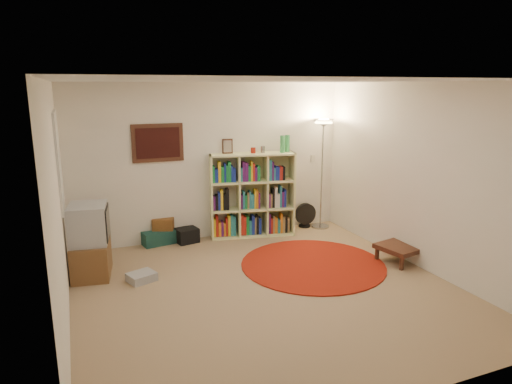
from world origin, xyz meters
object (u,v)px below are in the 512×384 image
floor_lamp (323,138)px  floor_fan (305,215)px  tv_stand (90,242)px  side_table (400,248)px  suitcase (162,235)px  bookshelf (251,196)px

floor_lamp → floor_fan: 1.39m
floor_lamp → tv_stand: 4.07m
floor_fan → side_table: bearing=-76.5°
floor_lamp → suitcase: (-2.75, 0.29, -1.48)m
floor_fan → tv_stand: tv_stand is taller
tv_stand → floor_lamp: bearing=19.3°
side_table → floor_lamp: bearing=96.7°
floor_fan → floor_lamp: bearing=-24.2°
suitcase → floor_fan: bearing=-15.1°
floor_fan → tv_stand: 3.71m
bookshelf → floor_fan: bookshelf is taller
floor_lamp → floor_fan: floor_lamp is taller
floor_fan → tv_stand: bearing=-166.9°
floor_fan → suitcase: bearing=176.2°
bookshelf → floor_lamp: floor_lamp is taller
bookshelf → floor_fan: bearing=13.3°
floor_lamp → suitcase: size_ratio=2.57×
suitcase → bookshelf: bearing=-19.3°
bookshelf → suitcase: 1.57m
tv_stand → suitcase: 1.53m
tv_stand → floor_fan: bearing=21.6°
floor_lamp → suitcase: floor_lamp is taller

